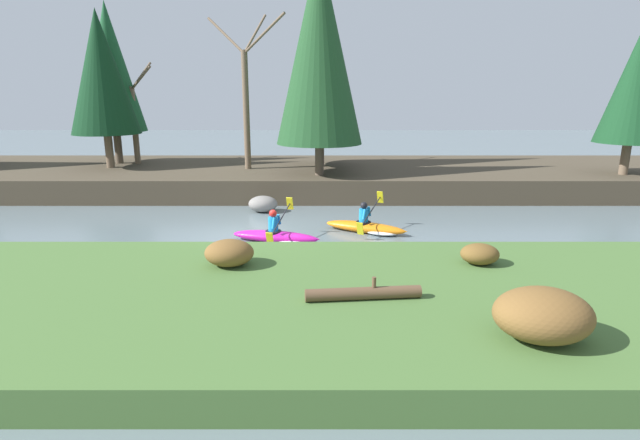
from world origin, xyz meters
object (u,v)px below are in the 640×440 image
(kayaker_lead, at_px, (367,227))
(kayaker_middle, at_px, (277,236))
(boulder_midstream, at_px, (261,204))
(driftwood_log, at_px, (362,293))

(kayaker_lead, height_order, kayaker_middle, same)
(kayaker_middle, xyz_separation_m, boulder_midstream, (-0.91, 3.93, 0.11))
(driftwood_log, bearing_deg, boulder_midstream, 101.55)
(kayaker_lead, bearing_deg, driftwood_log, -71.45)
(kayaker_lead, distance_m, kayaker_middle, 3.00)
(kayaker_lead, xyz_separation_m, kayaker_middle, (-2.81, -1.06, 0.00))
(boulder_midstream, relative_size, driftwood_log, 0.49)
(boulder_midstream, bearing_deg, driftwood_log, -72.75)
(kayaker_middle, height_order, boulder_midstream, kayaker_middle)
(boulder_midstream, height_order, driftwood_log, driftwood_log)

